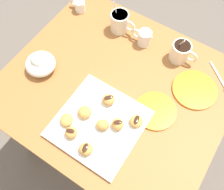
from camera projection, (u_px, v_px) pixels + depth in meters
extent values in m
plane|color=#665B51|center=(114.00, 138.00, 1.70)|extent=(8.00, 8.00, 0.00)
cube|color=#A36633|center=(116.00, 88.00, 1.07)|extent=(0.92, 0.81, 0.04)
cube|color=#A36633|center=(19.00, 131.00, 1.36)|extent=(0.07, 0.07, 0.69)
cube|color=#A36633|center=(92.00, 46.00, 1.62)|extent=(0.07, 0.07, 0.69)
cube|color=#A36633|center=(207.00, 107.00, 1.42)|extent=(0.07, 0.07, 0.69)
cube|color=white|center=(99.00, 124.00, 0.97)|extent=(0.32, 0.32, 0.02)
cylinder|color=silver|center=(120.00, 22.00, 1.15)|extent=(0.09, 0.09, 0.09)
torus|color=silver|center=(129.00, 26.00, 1.13)|extent=(0.06, 0.01, 0.06)
cylinder|color=black|center=(120.00, 15.00, 1.11)|extent=(0.07, 0.07, 0.01)
cylinder|color=silver|center=(117.00, 14.00, 1.12)|extent=(0.04, 0.02, 0.12)
cylinder|color=silver|center=(180.00, 52.00, 1.08)|extent=(0.08, 0.08, 0.09)
torus|color=silver|center=(191.00, 57.00, 1.06)|extent=(0.06, 0.01, 0.06)
cylinder|color=black|center=(182.00, 46.00, 1.04)|extent=(0.07, 0.07, 0.01)
cylinder|color=silver|center=(178.00, 45.00, 1.05)|extent=(0.04, 0.03, 0.11)
cylinder|color=white|center=(145.00, 38.00, 1.12)|extent=(0.06, 0.06, 0.07)
cone|color=white|center=(151.00, 37.00, 1.09)|extent=(0.02, 0.02, 0.02)
torus|color=white|center=(137.00, 34.00, 1.13)|extent=(0.05, 0.01, 0.05)
cylinder|color=white|center=(145.00, 33.00, 1.10)|extent=(0.05, 0.05, 0.01)
ellipsoid|color=white|center=(41.00, 64.00, 1.06)|extent=(0.13, 0.13, 0.07)
sphere|color=silver|center=(39.00, 61.00, 1.04)|extent=(0.07, 0.07, 0.07)
ellipsoid|color=green|center=(40.00, 59.00, 1.02)|extent=(0.03, 0.03, 0.01)
cylinder|color=white|center=(80.00, 6.00, 1.22)|extent=(0.05, 0.05, 0.05)
cone|color=white|center=(84.00, 5.00, 1.20)|extent=(0.02, 0.02, 0.02)
torus|color=white|center=(74.00, 3.00, 1.23)|extent=(0.04, 0.01, 0.04)
cylinder|color=#381E11|center=(79.00, 3.00, 1.20)|extent=(0.04, 0.04, 0.01)
cylinder|color=orange|center=(155.00, 111.00, 1.00)|extent=(0.17, 0.17, 0.01)
cylinder|color=orange|center=(195.00, 90.00, 1.04)|extent=(0.19, 0.19, 0.01)
cube|color=silver|center=(218.00, 76.00, 1.07)|extent=(0.12, 0.10, 0.00)
ellipsoid|color=#D19347|center=(86.00, 149.00, 0.89)|extent=(0.07, 0.07, 0.04)
ellipsoid|color=#381E11|center=(85.00, 148.00, 0.88)|extent=(0.03, 0.04, 0.00)
ellipsoid|color=#D19347|center=(66.00, 120.00, 0.95)|extent=(0.07, 0.07, 0.03)
ellipsoid|color=#D19347|center=(109.00, 100.00, 0.98)|extent=(0.07, 0.07, 0.04)
ellipsoid|color=#381E11|center=(109.00, 97.00, 0.97)|extent=(0.04, 0.04, 0.00)
ellipsoid|color=#D19347|center=(85.00, 112.00, 0.96)|extent=(0.07, 0.06, 0.04)
ellipsoid|color=#D19347|center=(118.00, 124.00, 0.94)|extent=(0.07, 0.07, 0.04)
ellipsoid|color=#381E11|center=(118.00, 122.00, 0.92)|extent=(0.03, 0.03, 0.00)
ellipsoid|color=#D19347|center=(103.00, 125.00, 0.94)|extent=(0.06, 0.06, 0.04)
ellipsoid|color=#D19347|center=(71.00, 133.00, 0.92)|extent=(0.07, 0.07, 0.04)
ellipsoid|color=#381E11|center=(70.00, 131.00, 0.90)|extent=(0.04, 0.03, 0.00)
ellipsoid|color=#D19347|center=(136.00, 121.00, 0.95)|extent=(0.06, 0.06, 0.03)
ellipsoid|color=#381E11|center=(137.00, 120.00, 0.93)|extent=(0.02, 0.04, 0.00)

